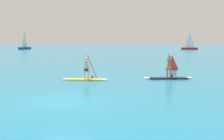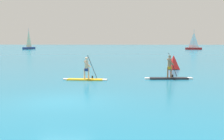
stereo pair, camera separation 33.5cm
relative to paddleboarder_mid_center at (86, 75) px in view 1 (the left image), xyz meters
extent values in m
plane|color=#196B8C|center=(-0.12, -7.07, -0.38)|extent=(440.00, 440.00, 0.00)
cube|color=yellow|center=(-0.07, -0.01, -0.34)|extent=(2.58, 0.74, 0.08)
cube|color=white|center=(1.37, -0.08, -0.34)|extent=(0.34, 0.45, 0.08)
cube|color=white|center=(-1.50, 0.06, -0.34)|extent=(0.34, 0.38, 0.08)
cylinder|color=beige|center=(0.20, -0.02, 0.08)|extent=(0.11, 0.11, 0.76)
cylinder|color=beige|center=(-0.10, -0.01, 0.08)|extent=(0.11, 0.11, 0.76)
cube|color=navy|center=(0.05, -0.01, 0.37)|extent=(0.27, 0.23, 0.22)
cylinder|color=beige|center=(0.05, -0.01, 0.75)|extent=(0.26, 0.26, 0.57)
sphere|color=beige|center=(0.05, -0.01, 1.17)|extent=(0.21, 0.21, 0.21)
cylinder|color=beige|center=(0.11, 0.14, 0.76)|extent=(0.47, 0.11, 0.48)
cylinder|color=beige|center=(0.09, -0.17, 0.76)|extent=(0.47, 0.11, 0.48)
cylinder|color=black|center=(0.42, 0.37, 0.53)|extent=(0.72, 0.07, 1.72)
cube|color=black|center=(0.42, 0.37, -0.28)|extent=(0.09, 0.20, 0.32)
cube|color=black|center=(6.02, 0.81, -0.33)|extent=(2.86, 0.87, 0.11)
cube|color=white|center=(7.60, 0.93, -0.33)|extent=(0.39, 0.49, 0.11)
cube|color=white|center=(4.44, 0.68, -0.33)|extent=(0.38, 0.42, 0.11)
cylinder|color=#997051|center=(6.19, 0.82, 0.13)|extent=(0.11, 0.11, 0.82)
cylinder|color=#997051|center=(5.95, 0.80, 0.13)|extent=(0.11, 0.11, 0.82)
cube|color=orange|center=(6.07, 0.81, 0.46)|extent=(0.28, 0.24, 0.22)
cylinder|color=#997051|center=(6.07, 0.81, 0.85)|extent=(0.26, 0.26, 0.60)
sphere|color=#997051|center=(6.07, 0.81, 1.29)|extent=(0.21, 0.21, 0.21)
cylinder|color=white|center=(6.07, 0.81, 1.38)|extent=(0.18, 0.18, 0.06)
cylinder|color=#997051|center=(6.11, 0.97, 0.89)|extent=(0.48, 0.13, 0.48)
cylinder|color=#997051|center=(6.13, 0.66, 0.89)|extent=(0.48, 0.13, 0.48)
cylinder|color=black|center=(6.38, 1.27, 0.62)|extent=(0.73, 0.09, 1.87)
cube|color=black|center=(6.38, 1.27, -0.26)|extent=(0.10, 0.21, 0.32)
pyramid|color=red|center=(7.59, 7.94, 0.32)|extent=(1.26, 1.26, 1.41)
torus|color=maroon|center=(7.59, 7.94, -0.32)|extent=(1.16, 1.16, 0.12)
cube|color=navy|center=(-31.02, 76.43, 0.01)|extent=(2.70, 6.21, 0.78)
cylinder|color=#B2B2B7|center=(-31.02, 76.43, 3.70)|extent=(0.12, 0.12, 6.62)
pyramid|color=beige|center=(-31.02, 76.43, 3.39)|extent=(0.51, 2.69, 5.78)
cube|color=#A51E1E|center=(25.76, 74.62, -0.03)|extent=(5.55, 2.38, 0.71)
cylinder|color=#B2B2B7|center=(25.76, 74.62, 3.35)|extent=(0.12, 0.12, 6.05)
pyramid|color=white|center=(25.76, 74.62, 2.90)|extent=(2.30, 0.91, 4.95)
camera|label=1|loc=(2.47, -19.58, 2.38)|focal=44.33mm
camera|label=2|loc=(2.80, -19.57, 2.38)|focal=44.33mm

